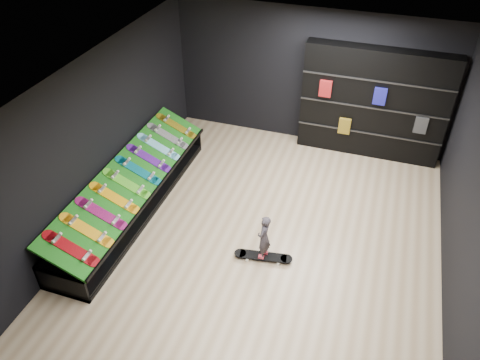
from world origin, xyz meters
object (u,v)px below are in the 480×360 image
(child, at_px, (264,245))
(floor_skateboard, at_px, (263,257))
(display_rack, at_px, (133,197))
(back_shelving, at_px, (373,104))

(child, bearing_deg, floor_skateboard, 180.00)
(display_rack, bearing_deg, child, -10.95)
(floor_skateboard, height_order, child, child)
(display_rack, height_order, back_shelving, back_shelving)
(display_rack, xyz_separation_m, child, (2.70, -0.52, 0.09))
(back_shelving, xyz_separation_m, child, (-1.24, -3.84, -0.85))
(floor_skateboard, bearing_deg, display_rack, 160.03)
(back_shelving, bearing_deg, child, -107.92)
(floor_skateboard, xyz_separation_m, child, (0.00, 0.00, 0.30))
(back_shelving, bearing_deg, floor_skateboard, -107.92)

